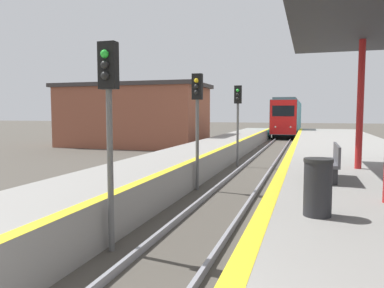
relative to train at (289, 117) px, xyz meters
The scene contains 7 objects.
train is the anchor object (origin of this frame).
signal_near 41.78m from the train, 91.85° to the right, with size 0.36×0.31×4.11m.
signal_mid 35.61m from the train, 92.23° to the right, with size 0.36×0.31×4.11m.
signal_far 29.42m from the train, 92.07° to the right, with size 0.36×0.31×4.11m.
trash_bin 41.76m from the train, 86.52° to the right, with size 0.48×0.48×0.97m.
bench 38.11m from the train, 85.55° to the right, with size 0.44×1.83×0.92m.
station_building 23.37m from the train, 118.75° to the right, with size 11.83×6.29×5.02m.
Camera 1 is at (2.35, -1.78, 2.77)m, focal length 35.00 mm.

